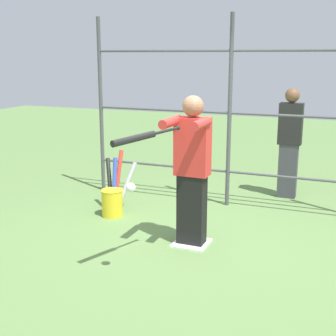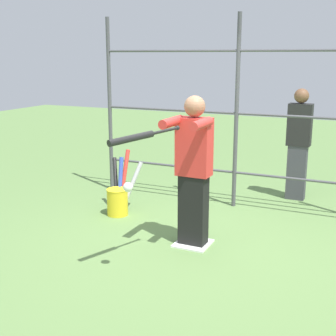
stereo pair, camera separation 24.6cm
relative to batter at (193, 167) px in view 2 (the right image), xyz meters
The scene contains 8 objects.
ground_plane 0.94m from the batter, 90.00° to the right, with size 24.00×24.00×0.00m, color #608447.
home_plate 0.93m from the batter, 90.00° to the right, with size 0.40×0.40×0.02m.
fence_backstop 1.67m from the batter, 90.00° to the right, with size 4.26×0.06×2.75m.
batter is the anchor object (origin of this frame).
baseball_bat_swinging 1.07m from the batter, 77.76° to the left, with size 0.39×0.83×0.11m.
softball_in_flight 1.07m from the batter, 76.23° to the left, with size 0.10×0.10×0.10m.
bat_bucket 1.64m from the batter, 23.93° to the right, with size 0.54×0.65×0.85m.
bystander_behind_fence 2.49m from the batter, 107.87° to the right, with size 0.35×0.22×1.70m.
Camera 2 is at (-1.91, 4.80, 2.18)m, focal length 50.00 mm.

